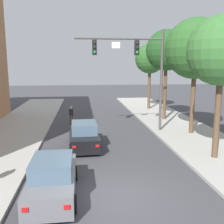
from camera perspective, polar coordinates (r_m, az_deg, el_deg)
ground_plane at (r=10.66m, az=1.36°, el=-18.02°), size 120.00×120.00×0.00m
traffic_signal_mast at (r=19.28m, az=5.73°, el=11.00°), size 6.48×0.38×7.50m
car_lead_black at (r=16.32m, az=-6.18°, el=-5.24°), size 1.95×4.29×1.60m
car_following_grey at (r=10.59m, az=-12.92°, el=-14.15°), size 1.85×4.25×1.60m
pedestrian_crossing_road at (r=22.41m, az=-9.00°, el=-0.58°), size 0.36×0.22×1.64m
street_tree_nearest at (r=14.52m, az=23.14°, el=12.26°), size 3.58×3.58×7.44m
street_tree_second at (r=19.50m, az=17.97°, el=13.11°), size 4.26×4.26×8.21m
street_tree_third at (r=24.16m, az=11.93°, el=13.13°), size 3.66×3.66×8.10m
street_tree_farthest at (r=29.95m, az=8.37°, el=11.52°), size 3.34×3.34×7.37m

